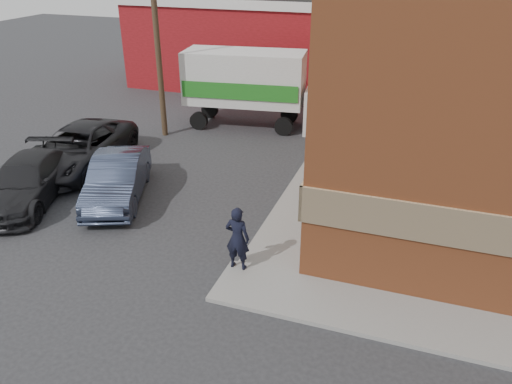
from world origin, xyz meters
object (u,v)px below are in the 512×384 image
Objects in this scene: box_truck at (259,85)px; suv_a at (79,148)px; man at (237,238)px; suv_b at (27,181)px; sedan at (117,179)px; utility_pole at (156,32)px; warehouse at (266,39)px.

suv_a is at bearing -133.73° from box_truck.
man is 0.36× the size of suv_b.
suv_b is (-2.95, -1.16, -0.03)m from sedan.
box_truck is at bearing 44.69° from suv_b.
box_truck is at bearing 33.69° from utility_pole.
suv_a reaches higher than suv_b.
box_truck is at bearing 47.35° from suv_a.
man is 12.37m from box_truck.
sedan is at bearing -25.26° from man.
suv_b is at bearing -124.13° from box_truck.
suv_a is 1.15× the size of suv_b.
suv_b is (-2.76, -18.67, -2.05)m from warehouse.
suv_b is at bearing -98.42° from warehouse.
sedan is at bearing -75.49° from utility_pole.
warehouse is 18.99m from suv_b.
warehouse is at bearing 68.87° from sedan.
box_truck is at bearing 54.67° from sedan.
utility_pole reaches higher than man.
utility_pole is at bearing 82.77° from sedan.
warehouse is 1.81× the size of utility_pole.
man is 0.31× the size of suv_a.
suv_a is 8.98m from box_truck.
box_truck is (-3.41, 11.84, 1.07)m from man.
man is at bearing -47.73° from sedan.
sedan is at bearing 2.83° from suv_b.
warehouse reaches higher than suv_b.
utility_pole reaches higher than suv_b.
warehouse is 17.63m from sedan.
warehouse is 21.14m from man.
man is 0.39× the size of sedan.
warehouse is at bearing 73.17° from suv_a.
suv_a is at bearing -27.60° from man.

